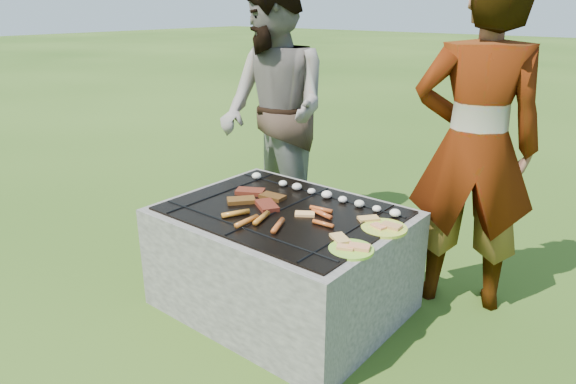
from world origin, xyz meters
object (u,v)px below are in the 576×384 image
at_px(plate_far, 384,228).
at_px(plate_near, 352,249).
at_px(fire_pit, 283,262).
at_px(cook, 475,148).
at_px(bystander, 274,114).

height_order(plate_far, plate_near, same).
relative_size(fire_pit, plate_far, 5.22).
height_order(cook, bystander, cook).
relative_size(plate_far, bystander, 0.13).
relative_size(fire_pit, cook, 0.69).
bearing_deg(fire_pit, plate_far, 13.77).
distance_m(plate_near, cook, 0.98).
relative_size(plate_far, plate_near, 0.90).
bearing_deg(plate_near, plate_far, 90.09).
bearing_deg(cook, plate_far, 47.09).
height_order(plate_near, cook, cook).
height_order(fire_pit, plate_near, plate_near).
xyz_separation_m(plate_far, plate_near, (0.00, -0.31, 0.00)).
relative_size(plate_far, cook, 0.13).
xyz_separation_m(plate_near, bystander, (-1.27, 0.93, 0.33)).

